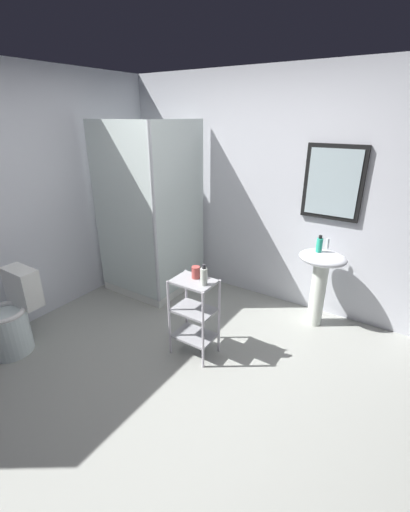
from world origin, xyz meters
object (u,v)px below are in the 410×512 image
Objects in this scene: toilet at (12,319)px; shower_stall at (154,254)px; storage_cart at (194,311)px; rinse_cup at (196,272)px; lotion_bottle_white at (204,276)px; hand_soap_bottle at (319,245)px; pedestal_sink at (320,273)px.

shower_stall is at bearing 79.35° from toilet.
storage_cart is 7.05× the size of rinse_cup.
rinse_cup is at bearing 151.90° from lotion_bottle_white.
rinse_cup is (-0.13, 0.07, -0.03)m from lotion_bottle_white.
hand_soap_bottle is 0.91× the size of lotion_bottle_white.
hand_soap_bottle reaches higher than toilet.
hand_soap_bottle is at bearing -153.75° from pedestal_sink.
storage_cart is at bearing -124.97° from hand_soap_bottle.
lotion_bottle_white is at bearing -121.47° from pedestal_sink.
shower_stall is 1.36m from rinse_cup.
toilet is at bearing -138.44° from hand_soap_bottle.
shower_stall is 2.63× the size of toilet.
shower_stall is 1.93m from hand_soap_bottle.
rinse_cup is (-0.01, 0.05, 0.36)m from storage_cart.
lotion_bottle_white is (0.11, -0.02, 0.38)m from storage_cart.
pedestal_sink is at bearing 54.02° from storage_cart.
lotion_bottle_white reaches higher than toilet.
pedestal_sink is at bearing 9.57° from shower_stall.
storage_cart is (-0.78, -1.08, -0.14)m from pedestal_sink.
toilet reaches higher than storage_cart.
lotion_bottle_white is (-0.67, -1.10, 0.24)m from pedestal_sink.
hand_soap_bottle is at bearing 59.75° from lotion_bottle_white.
rinse_cup is at bearing -127.86° from pedestal_sink.
hand_soap_bottle is 1.26m from rinse_cup.
pedestal_sink is 1.07× the size of toilet.
toilet is (-2.21, -1.94, -0.26)m from pedestal_sink.
shower_stall is at bearing -170.43° from pedestal_sink.
shower_stall is at bearing 145.99° from storage_cart.
shower_stall is at bearing 148.00° from lotion_bottle_white.
pedestal_sink is 1.09× the size of storage_cart.
pedestal_sink is 1.34m from storage_cart.
pedestal_sink is at bearing 41.31° from toilet.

